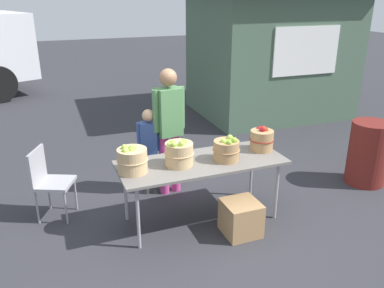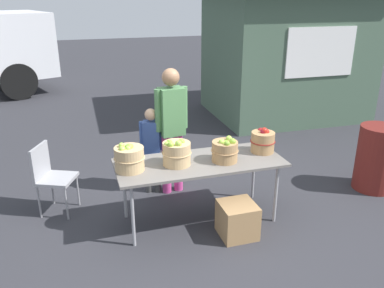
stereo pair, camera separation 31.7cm
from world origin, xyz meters
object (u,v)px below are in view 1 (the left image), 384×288
(vendor_adult, at_px, (169,122))
(folding_chair, at_px, (48,178))
(market_table, at_px, (202,165))
(apple_basket_red_0, at_px, (262,139))
(trash_barrel, at_px, (368,153))
(produce_crate, at_px, (241,218))
(apple_basket_green_0, at_px, (132,160))
(child_customer, at_px, (149,145))
(apple_basket_green_2, at_px, (226,150))
(apple_basket_green_1, at_px, (179,153))

(vendor_adult, distance_m, folding_chair, 1.60)
(market_table, relative_size, vendor_adult, 1.14)
(apple_basket_red_0, bearing_deg, trash_barrel, 0.20)
(produce_crate, bearing_deg, apple_basket_green_0, 158.12)
(apple_basket_green_0, height_order, child_customer, child_customer)
(apple_basket_green_2, xyz_separation_m, vendor_adult, (-0.39, 0.87, 0.11))
(trash_barrel, bearing_deg, apple_basket_green_1, -178.53)
(apple_basket_green_1, bearing_deg, vendor_adult, 79.26)
(apple_basket_green_1, distance_m, vendor_adult, 0.83)
(market_table, distance_m, apple_basket_green_1, 0.33)
(apple_basket_green_0, distance_m, folding_chair, 1.18)
(apple_basket_green_2, relative_size, trash_barrel, 0.35)
(market_table, height_order, apple_basket_green_0, apple_basket_green_0)
(child_customer, bearing_deg, apple_basket_green_0, 80.69)
(apple_basket_red_0, xyz_separation_m, child_customer, (-1.18, 0.79, -0.20))
(apple_basket_green_2, distance_m, folding_chair, 2.10)
(trash_barrel, bearing_deg, folding_chair, 171.22)
(produce_crate, bearing_deg, vendor_adult, 108.55)
(market_table, xyz_separation_m, apple_basket_red_0, (0.80, 0.06, 0.18))
(vendor_adult, relative_size, folding_chair, 1.94)
(child_customer, bearing_deg, trash_barrel, -178.44)
(apple_basket_green_1, xyz_separation_m, vendor_adult, (0.15, 0.81, 0.09))
(market_table, bearing_deg, folding_chair, 156.73)
(trash_barrel, bearing_deg, apple_basket_green_0, -178.87)
(market_table, relative_size, produce_crate, 4.91)
(apple_basket_red_0, relative_size, child_customer, 0.26)
(apple_basket_green_0, bearing_deg, apple_basket_green_1, -0.73)
(apple_basket_green_2, height_order, folding_chair, apple_basket_green_2)
(market_table, distance_m, produce_crate, 0.74)
(market_table, height_order, folding_chair, folding_chair)
(apple_basket_green_2, height_order, vendor_adult, vendor_adult)
(apple_basket_green_0, relative_size, apple_basket_green_2, 1.08)
(vendor_adult, height_order, produce_crate, vendor_adult)
(child_customer, bearing_deg, apple_basket_green_2, 141.94)
(market_table, relative_size, apple_basket_green_1, 5.80)
(apple_basket_green_1, height_order, produce_crate, apple_basket_green_1)
(apple_basket_red_0, relative_size, trash_barrel, 0.35)
(vendor_adult, height_order, trash_barrel, vendor_adult)
(apple_basket_red_0, distance_m, child_customer, 1.44)
(folding_chair, relative_size, produce_crate, 2.22)
(apple_basket_green_0, relative_size, apple_basket_green_1, 1.02)
(apple_basket_green_2, bearing_deg, apple_basket_green_0, 176.25)
(folding_chair, distance_m, trash_barrel, 4.23)
(apple_basket_green_0, bearing_deg, apple_basket_red_0, 2.12)
(apple_basket_green_1, distance_m, child_customer, 0.89)
(child_customer, bearing_deg, market_table, 130.72)
(market_table, distance_m, apple_basket_green_2, 0.33)
(apple_basket_green_0, xyz_separation_m, child_customer, (0.41, 0.85, -0.20))
(market_table, distance_m, trash_barrel, 2.55)
(vendor_adult, bearing_deg, folding_chair, -4.41)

